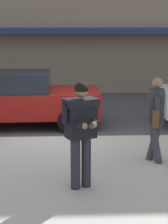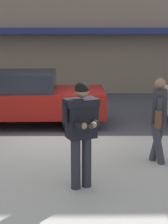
# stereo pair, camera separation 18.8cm
# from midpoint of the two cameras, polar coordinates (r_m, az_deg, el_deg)

# --- Properties ---
(ground_plane) EXTENTS (80.00, 80.00, 0.00)m
(ground_plane) POSITION_cam_midpoint_polar(r_m,az_deg,el_deg) (9.51, -3.43, -4.15)
(ground_plane) COLOR #3D3D42
(sidewalk) EXTENTS (32.00, 5.30, 0.14)m
(sidewalk) POSITION_cam_midpoint_polar(r_m,az_deg,el_deg) (6.82, 3.94, -10.68)
(sidewalk) COLOR #A8A399
(sidewalk) RESTS_ON ground
(curb_paint_line) EXTENTS (28.00, 0.12, 0.01)m
(curb_paint_line) POSITION_cam_midpoint_polar(r_m,az_deg,el_deg) (9.56, 2.60, -4.03)
(curb_paint_line) COLOR silver
(curb_paint_line) RESTS_ON ground
(parked_sedan_mid) EXTENTS (4.54, 2.01, 1.54)m
(parked_sedan_mid) POSITION_cam_midpoint_polar(r_m,az_deg,el_deg) (10.79, -8.65, 2.13)
(parked_sedan_mid) COLOR maroon
(parked_sedan_mid) RESTS_ON ground
(man_texting_on_phone) EXTENTS (0.61, 0.65, 1.81)m
(man_texting_on_phone) POSITION_cam_midpoint_polar(r_m,az_deg,el_deg) (6.07, 0.49, -1.85)
(man_texting_on_phone) COLOR #23232B
(man_texting_on_phone) RESTS_ON sidewalk
(pedestrian_with_bag) EXTENTS (0.38, 0.72, 1.70)m
(pedestrian_with_bag) POSITION_cam_midpoint_polar(r_m,az_deg,el_deg) (7.43, 12.04, -0.51)
(pedestrian_with_bag) COLOR #33333D
(pedestrian_with_bag) RESTS_ON sidewalk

